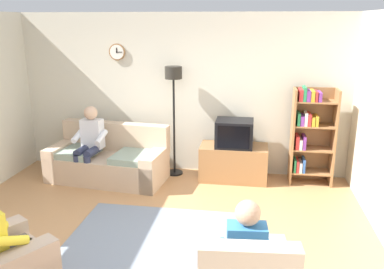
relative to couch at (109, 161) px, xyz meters
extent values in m
plane|color=#B27F51|center=(1.12, -1.95, -0.31)|extent=(12.00, 12.00, 0.00)
cube|color=beige|center=(1.12, 0.71, 1.04)|extent=(6.20, 0.12, 2.70)
cylinder|color=olive|center=(0.02, 0.63, 1.74)|extent=(0.28, 0.03, 0.28)
cylinder|color=white|center=(0.02, 0.62, 1.74)|extent=(0.24, 0.01, 0.24)
cube|color=black|center=(0.02, 0.61, 1.77)|extent=(0.02, 0.01, 0.09)
cube|color=black|center=(0.06, 0.61, 1.74)|extent=(0.11, 0.01, 0.01)
cube|color=beige|center=(-1.74, 0.15, 1.09)|extent=(0.12, 1.10, 1.20)
cube|color=tan|center=(-0.01, -0.05, -0.10)|extent=(1.98, 1.04, 0.42)
cube|color=tan|center=(0.03, 0.30, 0.35)|extent=(1.91, 0.41, 0.48)
cube|color=tan|center=(0.83, -0.15, -0.03)|extent=(0.31, 0.86, 0.56)
cube|color=tan|center=(-0.84, 0.04, -0.03)|extent=(0.31, 0.86, 0.56)
cube|color=gray|center=(0.49, -0.16, 0.16)|extent=(0.67, 0.74, 0.10)
cube|color=gray|center=(-0.51, -0.05, 0.16)|extent=(0.67, 0.74, 0.10)
cube|color=olive|center=(2.06, 0.30, -0.02)|extent=(1.10, 0.56, 0.59)
cube|color=black|center=(2.06, 0.56, 0.01)|extent=(1.10, 0.04, 0.03)
cube|color=black|center=(2.06, 0.28, 0.49)|extent=(0.60, 0.48, 0.44)
cube|color=black|center=(2.06, 0.04, 0.49)|extent=(0.50, 0.01, 0.36)
cube|color=olive|center=(2.98, 0.35, 0.46)|extent=(0.04, 0.36, 1.55)
cube|color=olive|center=(3.62, 0.35, 0.46)|extent=(0.04, 0.36, 1.55)
cube|color=olive|center=(3.30, 0.52, 0.46)|extent=(0.64, 0.02, 1.55)
cube|color=olive|center=(3.30, 0.35, -0.12)|extent=(0.60, 0.34, 0.02)
cube|color=#267F4C|center=(3.04, 0.33, 0.00)|extent=(0.03, 0.28, 0.21)
cube|color=red|center=(3.09, 0.33, -0.01)|extent=(0.04, 0.28, 0.19)
cube|color=silver|center=(3.13, 0.33, -0.03)|extent=(0.04, 0.28, 0.16)
cube|color=#2D59A5|center=(3.18, 0.33, 0.00)|extent=(0.04, 0.28, 0.22)
cube|color=olive|center=(3.30, 0.35, 0.27)|extent=(0.60, 0.34, 0.02)
cube|color=red|center=(3.05, 0.33, 0.39)|extent=(0.05, 0.28, 0.21)
cube|color=silver|center=(3.11, 0.33, 0.36)|extent=(0.05, 0.28, 0.16)
cube|color=#72338C|center=(3.16, 0.33, 0.38)|extent=(0.05, 0.28, 0.21)
cube|color=olive|center=(3.30, 0.35, 0.66)|extent=(0.60, 0.34, 0.02)
cube|color=#267F4C|center=(3.05, 0.33, 0.77)|extent=(0.04, 0.28, 0.20)
cube|color=#72338C|center=(3.10, 0.33, 0.75)|extent=(0.05, 0.28, 0.16)
cube|color=silver|center=(3.16, 0.33, 0.77)|extent=(0.04, 0.28, 0.20)
cube|color=red|center=(3.21, 0.33, 0.76)|extent=(0.05, 0.28, 0.19)
cube|color=gold|center=(3.27, 0.33, 0.74)|extent=(0.05, 0.28, 0.14)
cube|color=gold|center=(3.32, 0.33, 0.75)|extent=(0.04, 0.28, 0.16)
cube|color=olive|center=(3.30, 0.35, 1.04)|extent=(0.60, 0.34, 0.02)
cube|color=red|center=(3.06, 0.33, 1.14)|extent=(0.06, 0.28, 0.18)
cube|color=#267F4C|center=(3.11, 0.33, 1.16)|extent=(0.05, 0.28, 0.22)
cube|color=#72338C|center=(3.17, 0.33, 1.14)|extent=(0.06, 0.28, 0.16)
cube|color=gold|center=(3.23, 0.33, 1.14)|extent=(0.05, 0.28, 0.16)
cube|color=red|center=(3.29, 0.33, 1.13)|extent=(0.04, 0.28, 0.15)
cube|color=#72338C|center=(3.34, 0.33, 1.13)|extent=(0.05, 0.28, 0.14)
cylinder|color=black|center=(1.04, 0.40, -0.30)|extent=(0.28, 0.28, 0.03)
cylinder|color=black|center=(1.04, 0.40, 0.54)|extent=(0.04, 0.04, 1.70)
cylinder|color=black|center=(1.04, 0.40, 1.44)|extent=(0.28, 0.28, 0.20)
cube|color=slate|center=(1.28, -1.79, -0.31)|extent=(2.20, 1.70, 0.01)
cube|color=silver|center=(-0.25, 0.00, 0.47)|extent=(0.36, 0.24, 0.48)
sphere|color=#D8AD8C|center=(-0.25, -0.01, 0.82)|extent=(0.22, 0.22, 0.22)
cylinder|color=#2D334C|center=(-0.18, -0.20, 0.23)|extent=(0.17, 0.39, 0.13)
cylinder|color=#2D334C|center=(-0.36, -0.18, 0.23)|extent=(0.17, 0.39, 0.13)
cylinder|color=#2D334C|center=(-0.20, -0.39, -0.05)|extent=(0.12, 0.12, 0.52)
cylinder|color=#2D334C|center=(-0.38, -0.37, -0.05)|extent=(0.12, 0.12, 0.52)
cylinder|color=silver|center=(-0.05, -0.13, 0.45)|extent=(0.13, 0.34, 0.20)
cylinder|color=silver|center=(-0.47, -0.08, 0.45)|extent=(0.13, 0.34, 0.20)
cylinder|color=#4C4742|center=(0.01, -2.82, 0.11)|extent=(0.31, 0.39, 0.13)
cylinder|color=#4C4742|center=(0.16, -2.91, 0.11)|extent=(0.31, 0.39, 0.13)
cylinder|color=#4C4742|center=(0.11, -2.66, -0.11)|extent=(0.15, 0.15, 0.40)
cylinder|color=#4C4742|center=(0.26, -2.75, -0.11)|extent=(0.15, 0.15, 0.40)
cylinder|color=yellow|center=(0.21, -3.05, 0.33)|extent=(0.25, 0.33, 0.20)
cube|color=#3372B2|center=(2.33, -2.91, 0.35)|extent=(0.36, 0.23, 0.48)
sphere|color=tan|center=(2.33, -2.90, 0.70)|extent=(0.22, 0.22, 0.22)
cylinder|color=#2D334C|center=(2.23, -2.73, 0.11)|extent=(0.16, 0.39, 0.13)
cylinder|color=#2D334C|center=(2.41, -2.72, 0.11)|extent=(0.16, 0.39, 0.13)
cylinder|color=#3372B2|center=(2.11, -2.83, 0.33)|extent=(0.12, 0.34, 0.20)
cylinder|color=#3372B2|center=(2.53, -2.80, 0.33)|extent=(0.12, 0.34, 0.20)
camera|label=1|loc=(2.34, -5.99, 2.25)|focal=37.47mm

